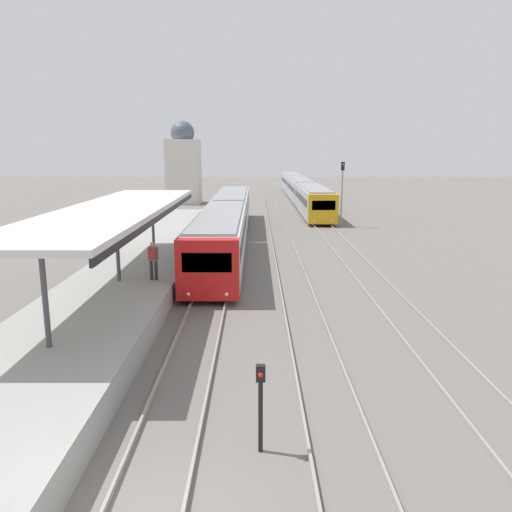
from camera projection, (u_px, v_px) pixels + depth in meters
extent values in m
cube|color=yellow|center=(36.00, 481.00, 8.39)|extent=(0.50, 80.00, 0.01)
cube|color=beige|center=(117.00, 209.00, 20.72)|extent=(4.00, 18.44, 0.20)
cube|color=black|center=(164.00, 215.00, 20.76)|extent=(0.08, 18.44, 0.24)
cylinder|color=#47474C|center=(47.00, 296.00, 13.83)|extent=(0.16, 0.16, 2.95)
cylinder|color=#47474C|center=(119.00, 247.00, 21.04)|extent=(0.16, 0.16, 2.95)
cylinder|color=#47474C|center=(155.00, 222.00, 28.26)|extent=(0.16, 0.16, 2.95)
cylinder|color=#2D2D33|center=(153.00, 270.00, 21.39)|extent=(0.14, 0.14, 0.85)
cylinder|color=#2D2D33|center=(158.00, 270.00, 21.39)|extent=(0.14, 0.14, 0.85)
cube|color=olive|center=(155.00, 254.00, 21.24)|extent=(0.40, 0.22, 0.60)
sphere|color=tan|center=(154.00, 244.00, 21.16)|extent=(0.22, 0.22, 0.22)
cube|color=#B22828|center=(154.00, 254.00, 21.04)|extent=(0.30, 0.18, 0.40)
cube|color=red|center=(209.00, 269.00, 20.70)|extent=(2.62, 0.70, 2.56)
cube|color=black|center=(208.00, 263.00, 20.31)|extent=(2.05, 0.04, 0.82)
sphere|color=#EFEACC|center=(190.00, 294.00, 20.57)|extent=(0.16, 0.16, 0.16)
sphere|color=#EFEACC|center=(228.00, 294.00, 20.57)|extent=(0.16, 0.16, 0.16)
cube|color=silver|center=(222.00, 238.00, 28.19)|extent=(2.62, 14.61, 2.56)
cube|color=gray|center=(222.00, 214.00, 27.92)|extent=(2.31, 14.32, 0.12)
cube|color=black|center=(222.00, 233.00, 28.14)|extent=(2.64, 13.44, 0.66)
cylinder|color=black|center=(192.00, 280.00, 23.80)|extent=(0.12, 0.70, 0.70)
cylinder|color=black|center=(239.00, 280.00, 23.79)|extent=(0.12, 0.70, 0.70)
cylinder|color=black|center=(211.00, 243.00, 33.09)|extent=(0.12, 0.70, 0.70)
cylinder|color=black|center=(244.00, 243.00, 33.08)|extent=(0.12, 0.70, 0.70)
cube|color=silver|center=(234.00, 208.00, 42.83)|extent=(2.62, 14.61, 2.56)
cube|color=gray|center=(234.00, 193.00, 42.56)|extent=(2.31, 14.32, 0.12)
cube|color=black|center=(234.00, 205.00, 42.78)|extent=(2.64, 13.44, 0.66)
cylinder|color=black|center=(217.00, 231.00, 38.44)|extent=(0.12, 0.70, 0.70)
cylinder|color=black|center=(246.00, 231.00, 38.43)|extent=(0.12, 0.70, 0.70)
cylinder|color=black|center=(225.00, 215.00, 47.73)|extent=(0.12, 0.70, 0.70)
cylinder|color=black|center=(248.00, 215.00, 47.72)|extent=(0.12, 0.70, 0.70)
cube|color=gold|center=(325.00, 209.00, 42.39)|extent=(2.55, 0.70, 2.51)
cube|color=black|center=(325.00, 205.00, 41.99)|extent=(1.99, 0.04, 0.80)
sphere|color=#EFEACC|center=(316.00, 221.00, 42.25)|extent=(0.16, 0.16, 0.16)
sphere|color=#EFEACC|center=(334.00, 221.00, 42.25)|extent=(0.16, 0.16, 0.16)
cube|color=#A8ADB7|center=(315.00, 201.00, 49.79)|extent=(2.55, 14.43, 2.51)
cube|color=gray|center=(315.00, 187.00, 49.52)|extent=(2.24, 14.14, 0.12)
cube|color=black|center=(315.00, 198.00, 49.73)|extent=(2.57, 13.28, 0.65)
cylinder|color=black|center=(308.00, 218.00, 45.45)|extent=(0.12, 0.70, 0.70)
cylinder|color=black|center=(332.00, 218.00, 45.44)|extent=(0.12, 0.70, 0.70)
cylinder|color=black|center=(300.00, 207.00, 54.62)|extent=(0.12, 0.70, 0.70)
cylinder|color=black|center=(320.00, 207.00, 54.62)|extent=(0.12, 0.70, 0.70)
cube|color=#A8ADB7|center=(302.00, 189.00, 64.25)|extent=(2.55, 14.43, 2.51)
cube|color=gray|center=(302.00, 179.00, 63.98)|extent=(2.24, 14.14, 0.12)
cube|color=black|center=(302.00, 187.00, 64.20)|extent=(2.57, 13.28, 0.65)
cylinder|color=black|center=(296.00, 202.00, 59.91)|extent=(0.12, 0.70, 0.70)
cylinder|color=black|center=(314.00, 202.00, 59.90)|extent=(0.12, 0.70, 0.70)
cylinder|color=black|center=(291.00, 195.00, 69.09)|extent=(0.12, 0.70, 0.70)
cylinder|color=black|center=(307.00, 195.00, 69.08)|extent=(0.12, 0.70, 0.70)
cube|color=#A8ADB7|center=(294.00, 182.00, 78.72)|extent=(2.55, 14.43, 2.51)
cube|color=gray|center=(294.00, 174.00, 78.45)|extent=(2.24, 14.14, 0.12)
cube|color=black|center=(294.00, 181.00, 78.66)|extent=(2.57, 13.28, 0.65)
cylinder|color=black|center=(289.00, 192.00, 74.37)|extent=(0.12, 0.70, 0.70)
cylinder|color=black|center=(303.00, 192.00, 74.37)|extent=(0.12, 0.70, 0.70)
cylinder|color=black|center=(285.00, 188.00, 83.55)|extent=(0.12, 0.70, 0.70)
cylinder|color=black|center=(298.00, 188.00, 83.54)|extent=(0.12, 0.70, 0.70)
cylinder|color=black|center=(262.00, 417.00, 10.61)|extent=(0.10, 0.10, 1.63)
cube|color=black|center=(262.00, 373.00, 10.41)|extent=(0.20, 0.14, 0.36)
sphere|color=red|center=(262.00, 375.00, 10.32)|extent=(0.11, 0.11, 0.11)
cylinder|color=gray|center=(344.00, 195.00, 41.98)|extent=(0.14, 0.14, 5.49)
cube|color=black|center=(345.00, 166.00, 41.48)|extent=(0.28, 0.20, 0.70)
sphere|color=green|center=(345.00, 164.00, 41.34)|extent=(0.14, 0.14, 0.14)
cube|color=silver|center=(185.00, 172.00, 61.47)|extent=(4.00, 4.00, 7.76)
sphere|color=#4C5666|center=(184.00, 133.00, 60.51)|extent=(2.86, 2.86, 2.86)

